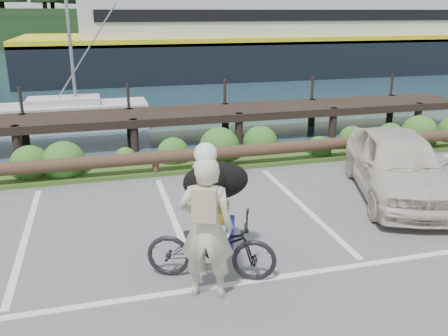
{
  "coord_description": "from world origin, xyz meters",
  "views": [
    {
      "loc": [
        -1.21,
        -6.08,
        3.73
      ],
      "look_at": [
        0.85,
        1.55,
        1.1
      ],
      "focal_mm": 38.0,
      "sensor_mm": 36.0,
      "label": 1
    }
  ],
  "objects": [
    {
      "name": "ground",
      "position": [
        0.0,
        0.0,
        0.0
      ],
      "size": [
        72.0,
        72.0,
        0.0
      ],
      "primitive_type": "plane",
      "color": "#565658"
    },
    {
      "name": "harbor_backdrop",
      "position": [
        0.39,
        78.52,
        -0.0
      ],
      "size": [
        170.0,
        160.0,
        30.0
      ],
      "color": "#1B3441",
      "rests_on": "ground"
    },
    {
      "name": "vegetation_strip",
      "position": [
        0.0,
        5.3,
        0.05
      ],
      "size": [
        34.0,
        1.6,
        0.1
      ],
      "primitive_type": "cube",
      "color": "#3D5B21",
      "rests_on": "ground"
    },
    {
      "name": "log_rail",
      "position": [
        0.0,
        4.6,
        0.0
      ],
      "size": [
        32.0,
        0.3,
        0.6
      ],
      "primitive_type": null,
      "color": "#443021",
      "rests_on": "ground"
    },
    {
      "name": "bicycle",
      "position": [
        0.21,
        -0.13,
        0.5
      ],
      "size": [
        2.0,
        1.3,
        0.99
      ],
      "primitive_type": "imported",
      "rotation": [
        0.0,
        0.0,
        1.2
      ],
      "color": "black",
      "rests_on": "ground"
    },
    {
      "name": "cyclist",
      "position": [
        0.05,
        -0.54,
        1.0
      ],
      "size": [
        0.86,
        0.71,
        2.01
      ],
      "primitive_type": "imported",
      "rotation": [
        0.0,
        0.0,
        2.77
      ],
      "color": "beige",
      "rests_on": "ground"
    },
    {
      "name": "dog",
      "position": [
        0.43,
        0.44,
        1.29
      ],
      "size": [
        0.83,
        1.13,
        0.59
      ],
      "primitive_type": "ellipsoid",
      "rotation": [
        0.0,
        0.0,
        1.2
      ],
      "color": "black",
      "rests_on": "bicycle"
    },
    {
      "name": "parked_car",
      "position": [
        4.72,
        2.02,
        0.7
      ],
      "size": [
        2.9,
        4.4,
        1.39
      ],
      "primitive_type": "imported",
      "rotation": [
        0.0,
        0.0,
        -0.34
      ],
      "color": "beige",
      "rests_on": "ground"
    }
  ]
}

